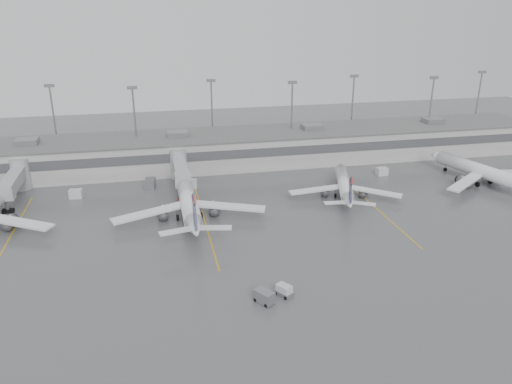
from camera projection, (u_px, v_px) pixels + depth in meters
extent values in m
plane|color=#515153|center=(334.00, 272.00, 77.89)|extent=(260.00, 260.00, 0.00)
cube|color=#9B9B96|center=(256.00, 148.00, 129.42)|extent=(150.00, 16.00, 8.00)
cube|color=#47474C|center=(263.00, 153.00, 121.71)|extent=(150.00, 0.15, 2.20)
cube|color=#606060|center=(256.00, 133.00, 127.97)|extent=(152.00, 17.00, 0.30)
cube|color=slate|center=(27.00, 142.00, 116.88)|extent=(5.00, 4.00, 1.30)
cube|color=slate|center=(433.00, 121.00, 137.54)|extent=(5.00, 4.00, 1.30)
cylinder|color=gray|center=(55.00, 126.00, 126.11)|extent=(0.44, 0.44, 20.00)
cube|color=slate|center=(49.00, 86.00, 122.47)|extent=(2.40, 0.50, 0.80)
cylinder|color=gray|center=(136.00, 129.00, 123.20)|extent=(0.44, 0.44, 20.00)
cube|color=slate|center=(132.00, 88.00, 119.56)|extent=(2.40, 0.50, 0.80)
cylinder|color=gray|center=(212.00, 119.00, 133.98)|extent=(0.44, 0.44, 20.00)
cube|color=slate|center=(211.00, 81.00, 130.34)|extent=(2.40, 0.50, 0.80)
cylinder|color=gray|center=(291.00, 122.00, 131.07)|extent=(0.44, 0.44, 20.00)
cube|color=slate|center=(292.00, 82.00, 127.43)|extent=(2.40, 0.50, 0.80)
cylinder|color=gray|center=(352.00, 112.00, 141.85)|extent=(0.44, 0.44, 20.00)
cube|color=slate|center=(354.00, 76.00, 138.21)|extent=(2.40, 0.50, 0.80)
cylinder|color=gray|center=(430.00, 115.00, 138.94)|extent=(0.44, 0.44, 20.00)
cube|color=slate|center=(434.00, 78.00, 135.30)|extent=(2.40, 0.50, 0.80)
cylinder|color=gray|center=(477.00, 107.00, 149.72)|extent=(0.44, 0.44, 20.00)
cube|color=slate|center=(482.00, 72.00, 146.08)|extent=(2.40, 0.50, 0.80)
cylinder|color=#949699|center=(21.00, 174.00, 111.37)|extent=(4.00, 4.00, 7.00)
cube|color=#949699|center=(14.00, 180.00, 105.15)|extent=(2.80, 13.00, 2.60)
cube|color=#949699|center=(5.00, 192.00, 98.31)|extent=(3.40, 2.40, 3.00)
cylinder|color=gray|center=(7.00, 206.00, 99.34)|extent=(0.70, 0.70, 2.80)
cube|color=black|center=(8.00, 211.00, 99.72)|extent=(2.20, 1.20, 0.70)
cylinder|color=#949699|center=(179.00, 164.00, 118.26)|extent=(4.00, 4.00, 7.00)
cube|color=#949699|center=(180.00, 169.00, 112.04)|extent=(2.80, 13.00, 2.60)
cube|color=#949699|center=(183.00, 180.00, 105.19)|extent=(3.40, 2.40, 3.00)
cylinder|color=gray|center=(184.00, 193.00, 106.23)|extent=(0.70, 0.70, 2.80)
cube|color=black|center=(184.00, 197.00, 106.60)|extent=(2.20, 1.20, 0.70)
cube|color=#DFA00D|center=(10.00, 237.00, 89.47)|extent=(0.25, 40.00, 0.01)
cube|color=#DFA00D|center=(205.00, 220.00, 96.36)|extent=(0.25, 40.00, 0.01)
cube|color=#DFA00D|center=(373.00, 205.00, 103.25)|extent=(0.25, 40.00, 0.01)
cone|color=white|center=(12.00, 187.00, 104.45)|extent=(3.68, 3.50, 3.21)
cube|color=white|center=(17.00, 222.00, 89.85)|extent=(13.59, 8.97, 0.37)
cylinder|color=black|center=(7.00, 205.00, 102.03)|extent=(0.53, 1.01, 0.96)
cylinder|color=white|center=(188.00, 200.00, 97.59)|extent=(3.27, 23.90, 3.26)
cone|color=white|center=(183.00, 177.00, 109.89)|extent=(3.26, 3.04, 3.26)
cone|color=white|center=(195.00, 228.00, 84.24)|extent=(3.26, 5.43, 3.26)
cube|color=white|center=(149.00, 213.00, 93.63)|extent=(14.30, 7.05, 0.38)
cube|color=white|center=(229.00, 206.00, 96.62)|extent=(14.30, 7.05, 0.38)
cube|color=black|center=(195.00, 212.00, 82.62)|extent=(0.33, 6.12, 7.11)
cube|color=maroon|center=(195.00, 200.00, 80.32)|extent=(0.33, 2.20, 2.06)
cylinder|color=black|center=(185.00, 195.00, 107.51)|extent=(0.38, 0.98, 0.98)
cylinder|color=black|center=(178.00, 217.00, 96.11)|extent=(0.49, 1.20, 1.19)
cylinder|color=black|center=(201.00, 215.00, 97.01)|extent=(0.49, 1.20, 1.19)
cylinder|color=white|center=(344.00, 183.00, 107.99)|extent=(8.15, 19.38, 2.65)
cone|color=white|center=(340.00, 168.00, 118.19)|extent=(3.25, 3.14, 2.65)
cone|color=white|center=(349.00, 202.00, 96.92)|extent=(3.81, 5.00, 2.65)
cube|color=white|center=(316.00, 190.00, 106.40)|extent=(11.54, 2.54, 0.31)
cube|color=white|center=(374.00, 191.00, 105.47)|extent=(10.75, 8.44, 0.31)
cube|color=black|center=(350.00, 191.00, 95.59)|extent=(1.69, 4.84, 5.78)
cube|color=maroon|center=(352.00, 182.00, 93.70)|extent=(0.77, 1.79, 1.68)
cylinder|color=black|center=(341.00, 181.00, 116.20)|extent=(0.53, 0.85, 0.80)
cylinder|color=black|center=(335.00, 195.00, 107.25)|extent=(0.66, 1.05, 0.97)
cylinder|color=black|center=(353.00, 196.00, 106.97)|extent=(0.66, 1.05, 0.97)
cylinder|color=white|center=(478.00, 170.00, 115.27)|extent=(9.15, 22.81, 3.11)
cone|color=white|center=(436.00, 156.00, 125.90)|extent=(3.78, 3.64, 3.11)
cube|color=white|center=(466.00, 182.00, 110.01)|extent=(12.72, 9.71, 0.36)
cube|color=white|center=(509.00, 172.00, 116.33)|extent=(13.58, 3.25, 0.36)
cylinder|color=black|center=(445.00, 169.00, 123.93)|extent=(0.60, 1.00, 0.93)
cylinder|color=black|center=(477.00, 184.00, 113.52)|extent=(0.76, 1.22, 1.14)
cylinder|color=black|center=(490.00, 181.00, 115.42)|extent=(0.76, 1.22, 1.14)
cube|color=silver|center=(284.00, 290.00, 71.43)|extent=(2.38, 2.59, 1.65)
cube|color=slate|center=(284.00, 293.00, 71.61)|extent=(2.74, 3.00, 0.64)
cylinder|color=black|center=(276.00, 293.00, 71.73)|extent=(0.46, 0.54, 0.51)
cylinder|color=black|center=(282.00, 289.00, 72.72)|extent=(0.46, 0.54, 0.51)
cylinder|color=black|center=(286.00, 298.00, 70.55)|extent=(0.46, 0.54, 0.51)
cylinder|color=black|center=(292.00, 294.00, 71.54)|extent=(0.46, 0.54, 0.51)
cube|color=slate|center=(264.00, 296.00, 69.65)|extent=(2.97, 3.29, 1.74)
cylinder|color=black|center=(255.00, 300.00, 70.07)|extent=(0.51, 0.60, 0.57)
cylinder|color=black|center=(273.00, 301.00, 69.73)|extent=(0.51, 0.60, 0.57)
cube|color=silver|center=(76.00, 194.00, 106.90)|extent=(2.86, 2.07, 1.90)
cube|color=silver|center=(191.00, 184.00, 112.82)|extent=(2.94, 2.22, 1.89)
cube|color=silver|center=(382.00, 171.00, 120.99)|extent=(2.81, 2.00, 1.88)
cube|color=slate|center=(150.00, 184.00, 112.48)|extent=(2.66, 3.76, 2.17)
cone|color=#EC3204|center=(1.00, 203.00, 103.66)|extent=(0.39, 0.39, 0.62)
cone|color=#EC3204|center=(178.00, 199.00, 105.85)|extent=(0.41, 0.41, 0.65)
cone|color=#EC3204|center=(340.00, 181.00, 116.37)|extent=(0.39, 0.39, 0.62)
cone|color=#EC3204|center=(476.00, 173.00, 121.71)|extent=(0.41, 0.41, 0.66)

